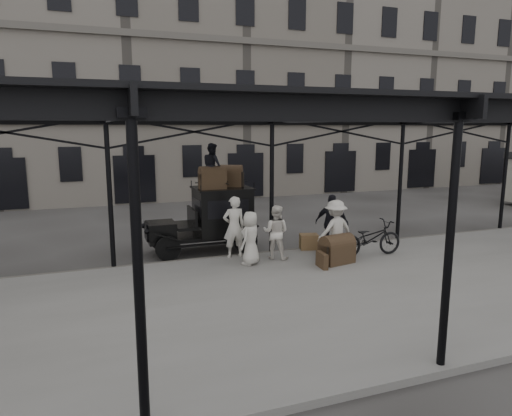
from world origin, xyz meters
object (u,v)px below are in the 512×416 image
at_px(porter_left, 234,227).
at_px(steamer_trunk_platform, 337,251).
at_px(porter_official, 332,223).
at_px(taxi, 213,216).
at_px(steamer_trunk_roof_near, 212,179).
at_px(bicycle, 370,238).

bearing_deg(porter_left, steamer_trunk_platform, 148.89).
bearing_deg(porter_official, porter_left, 34.55).
xyz_separation_m(taxi, porter_left, (0.27, -1.48, -0.09)).
relative_size(steamer_trunk_roof_near, steamer_trunk_platform, 0.85).
bearing_deg(porter_left, taxi, -78.89).
relative_size(taxi, steamer_trunk_platform, 3.67).
distance_m(taxi, porter_official, 3.98).
distance_m(taxi, steamer_trunk_platform, 4.39).
bearing_deg(porter_left, bicycle, 162.14).
bearing_deg(taxi, steamer_trunk_roof_near, -108.07).
distance_m(porter_official, steamer_trunk_roof_near, 4.19).
relative_size(porter_official, steamer_trunk_platform, 1.88).
xyz_separation_m(taxi, porter_official, (3.53, -1.84, -0.12)).
relative_size(taxi, porter_official, 1.95).
distance_m(steamer_trunk_roof_near, steamer_trunk_platform, 4.66).
height_order(taxi, steamer_trunk_platform, taxi).
xyz_separation_m(porter_official, steamer_trunk_roof_near, (-3.61, 1.59, 1.41)).
relative_size(porter_left, bicycle, 0.89).
bearing_deg(bicycle, steamer_trunk_roof_near, 61.29).
bearing_deg(taxi, bicycle, -33.20).
bearing_deg(taxi, porter_official, -27.49).
relative_size(taxi, porter_left, 1.89).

